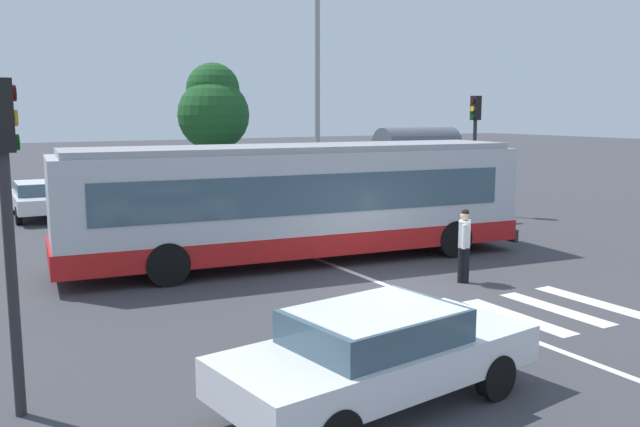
{
  "coord_description": "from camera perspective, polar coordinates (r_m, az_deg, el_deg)",
  "views": [
    {
      "loc": [
        -8.95,
        -11.82,
        3.92
      ],
      "look_at": [
        -0.3,
        3.14,
        1.3
      ],
      "focal_mm": 37.91,
      "sensor_mm": 36.0,
      "label": 1
    }
  ],
  "objects": [
    {
      "name": "parked_car_blue",
      "position": [
        32.11,
        1.96,
        2.98
      ],
      "size": [
        1.98,
        4.56,
        1.35
      ],
      "color": "black",
      "rests_on": "ground_plane"
    },
    {
      "name": "crosswalk_painted_stripes",
      "position": [
        12.96,
        12.96,
        -9.19
      ],
      "size": [
        6.86,
        2.61,
        0.01
      ],
      "color": "silver",
      "rests_on": "ground_plane"
    },
    {
      "name": "twin_arm_street_lamp",
      "position": [
        25.34,
        -0.24,
        12.9
      ],
      "size": [
        3.82,
        0.32,
        9.6
      ],
      "color": "#939399",
      "rests_on": "ground_plane"
    },
    {
      "name": "traffic_light_near_corner",
      "position": [
        9.23,
        -24.96,
        1.59
      ],
      "size": [
        0.33,
        0.32,
        4.32
      ],
      "color": "#28282B",
      "rests_on": "ground_plane"
    },
    {
      "name": "bus_stop_shelter",
      "position": [
        29.19,
        8.18,
        5.58
      ],
      "size": [
        3.74,
        1.54,
        3.25
      ],
      "color": "#28282B",
      "rests_on": "ground_plane"
    },
    {
      "name": "parked_car_black",
      "position": [
        28.19,
        -17.14,
        1.81
      ],
      "size": [
        1.91,
        4.52,
        1.35
      ],
      "color": "black",
      "rests_on": "ground_plane"
    },
    {
      "name": "lane_center_line",
      "position": [
        16.84,
        2.35,
        -4.83
      ],
      "size": [
        0.16,
        24.0,
        0.01
      ],
      "primitive_type": "cube",
      "color": "silver",
      "rests_on": "ground_plane"
    },
    {
      "name": "pedestrian_crossing_street",
      "position": [
        15.83,
        12.08,
        -2.32
      ],
      "size": [
        0.47,
        0.47,
        1.72
      ],
      "color": "black",
      "rests_on": "ground_plane"
    },
    {
      "name": "parked_car_teal",
      "position": [
        29.7,
        -7.06,
        2.46
      ],
      "size": [
        2.02,
        4.58,
        1.35
      ],
      "color": "black",
      "rests_on": "ground_plane"
    },
    {
      "name": "parked_car_white",
      "position": [
        27.14,
        -22.62,
        1.28
      ],
      "size": [
        1.98,
        4.55,
        1.35
      ],
      "color": "black",
      "rests_on": "ground_plane"
    },
    {
      "name": "foreground_sedan",
      "position": [
        9.21,
        4.91,
        -11.45
      ],
      "size": [
        4.69,
        2.36,
        1.35
      ],
      "color": "black",
      "rests_on": "ground_plane"
    },
    {
      "name": "parked_car_charcoal",
      "position": [
        30.54,
        -1.6,
        2.69
      ],
      "size": [
        2.06,
        4.59,
        1.35
      ],
      "color": "black",
      "rests_on": "ground_plane"
    },
    {
      "name": "parked_car_champagne",
      "position": [
        29.01,
        -11.82,
        2.2
      ],
      "size": [
        1.88,
        4.5,
        1.35
      ],
      "color": "black",
      "rests_on": "ground_plane"
    },
    {
      "name": "ground_plane",
      "position": [
        15.34,
        6.88,
        -6.25
      ],
      "size": [
        160.0,
        160.0,
        0.0
      ],
      "primitive_type": "plane",
      "color": "#3D3D42"
    },
    {
      "name": "background_tree_right",
      "position": [
        34.95,
        -8.99,
        8.82
      ],
      "size": [
        3.62,
        3.62,
        6.36
      ],
      "color": "brown",
      "rests_on": "ground_plane"
    },
    {
      "name": "city_transit_bus",
      "position": [
        17.6,
        -1.9,
        1.0
      ],
      "size": [
        12.52,
        3.95,
        3.06
      ],
      "color": "black",
      "rests_on": "ground_plane"
    },
    {
      "name": "traffic_light_far_corner",
      "position": [
        26.23,
        12.93,
        6.46
      ],
      "size": [
        0.33,
        0.32,
        4.49
      ],
      "color": "#28282B",
      "rests_on": "ground_plane"
    }
  ]
}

